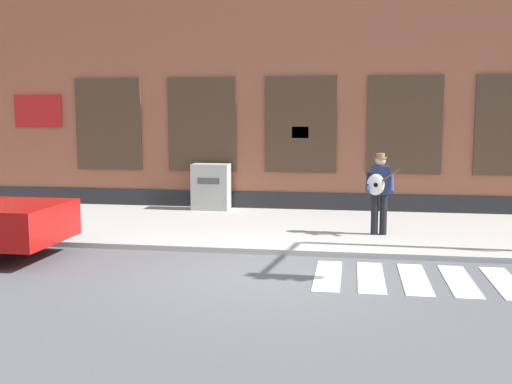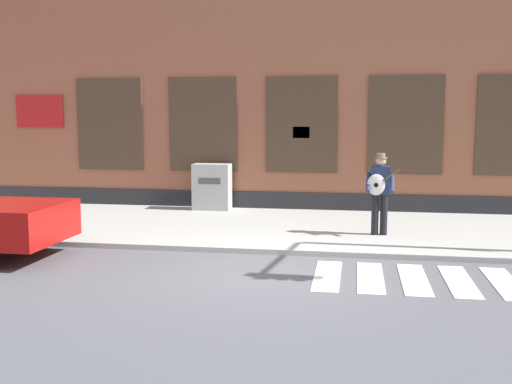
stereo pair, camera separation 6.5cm
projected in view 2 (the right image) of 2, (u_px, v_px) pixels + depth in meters
The scene contains 6 objects.
ground_plane at pixel (264, 274), 9.78m from camera, with size 160.00×160.00×0.00m, color #56565B.
sidewalk at pixel (290, 228), 13.57m from camera, with size 28.00×4.98×0.10m.
building_backdrop at pixel (308, 71), 17.47m from camera, with size 28.00×4.06×7.75m.
crosswalk at pixel (482, 282), 9.30m from camera, with size 5.20×1.90×0.01m.
busker at pixel (380, 189), 12.41m from camera, with size 0.71×0.54×1.71m.
utility_box at pixel (212, 187), 15.86m from camera, with size 0.98×0.56×1.22m.
Camera 2 is at (1.45, -9.43, 2.57)m, focal length 42.00 mm.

